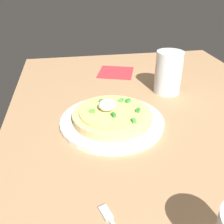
{
  "coord_description": "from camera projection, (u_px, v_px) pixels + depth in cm",
  "views": [
    {
      "loc": [
        54.06,
        -21.45,
        37.27
      ],
      "look_at": [
        1.57,
        -12.47,
        6.67
      ],
      "focal_mm": 41.06,
      "sensor_mm": 36.0,
      "label": 1
    }
  ],
  "objects": [
    {
      "name": "pizza",
      "position": [
        112.0,
        115.0,
        0.62
      ],
      "size": [
        19.17,
        19.17,
        4.96
      ],
      "color": "#D8B477",
      "rests_on": "plate"
    },
    {
      "name": "cup_near",
      "position": [
        168.0,
        73.0,
        0.76
      ],
      "size": [
        7.96,
        7.96,
        12.49
      ],
      "color": "silver",
      "rests_on": "dining_table"
    },
    {
      "name": "napkin",
      "position": [
        116.0,
        72.0,
        0.92
      ],
      "size": [
        15.08,
        15.08,
        0.4
      ],
      "primitive_type": "cube",
      "rotation": [
        0.0,
        0.0,
        -0.32
      ],
      "color": "red",
      "rests_on": "dining_table"
    },
    {
      "name": "dining_table",
      "position": [
        158.0,
        121.0,
        0.67
      ],
      "size": [
        106.33,
        78.05,
        3.47
      ],
      "primitive_type": "cube",
      "color": "#A98158",
      "rests_on": "ground"
    },
    {
      "name": "plate",
      "position": [
        112.0,
        121.0,
        0.63
      ],
      "size": [
        25.32,
        25.32,
        1.19
      ],
      "primitive_type": "cylinder",
      "color": "silver",
      "rests_on": "dining_table"
    }
  ]
}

